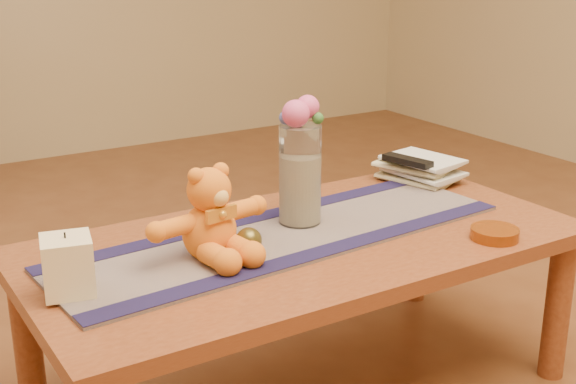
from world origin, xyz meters
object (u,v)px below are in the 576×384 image
bronze_ball (249,240)px  amber_dish (495,234)px  teddy_bear (209,213)px  glass_vase (300,175)px  pillar_candle (68,265)px  tv_remote (407,161)px  book_bottom (404,184)px

bronze_ball → amber_dish: (0.58, -0.23, -0.03)m
teddy_bear → bronze_ball: teddy_bear is taller
glass_vase → amber_dish: size_ratio=2.14×
pillar_candle → glass_vase: size_ratio=0.47×
bronze_ball → teddy_bear: bearing=152.9°
pillar_candle → tv_remote: 1.11m
teddy_bear → book_bottom: bearing=5.3°
teddy_bear → glass_vase: bearing=5.2°
pillar_candle → glass_vase: glass_vase is taller
teddy_bear → book_bottom: teddy_bear is taller
teddy_bear → pillar_candle: (-0.34, -0.03, -0.04)m
book_bottom → tv_remote: size_ratio=1.39×
teddy_bear → amber_dish: (0.66, -0.27, -0.10)m
glass_vase → book_bottom: bearing=13.7°
amber_dish → glass_vase: bearing=136.5°
teddy_bear → book_bottom: (0.74, 0.18, -0.10)m
tv_remote → glass_vase: bearing=179.2°
book_bottom → tv_remote: (0.00, -0.01, 0.07)m
amber_dish → tv_remote: bearing=78.8°
glass_vase → book_bottom: (0.45, 0.11, -0.13)m
pillar_candle → bronze_ball: (0.43, -0.01, -0.03)m
bronze_ball → tv_remote: 0.70m
bronze_ball → tv_remote: size_ratio=0.39×
teddy_bear → bronze_ball: (0.08, -0.04, -0.07)m
amber_dish → book_bottom: bearing=79.4°
glass_vase → book_bottom: 0.48m
pillar_candle → book_bottom: size_ratio=0.55×
bronze_ball → tv_remote: bearing=17.7°
pillar_candle → amber_dish: pillar_candle is taller
tv_remote → pillar_candle: bearing=177.1°
teddy_bear → pillar_candle: 0.35m
bronze_ball → amber_dish: bronze_ball is taller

